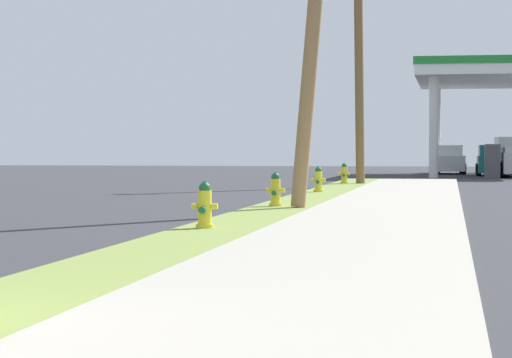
# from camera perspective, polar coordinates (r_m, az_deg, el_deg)

# --- Properties ---
(fire_hydrant_second) EXTENTS (0.42, 0.38, 0.74)m
(fire_hydrant_second) POSITION_cam_1_polar(r_m,az_deg,el_deg) (17.48, -2.69, -1.50)
(fire_hydrant_second) COLOR yellow
(fire_hydrant_second) RESTS_ON grass_verge
(fire_hydrant_third) EXTENTS (0.42, 0.37, 0.74)m
(fire_hydrant_third) POSITION_cam_1_polar(r_m,az_deg,el_deg) (24.12, 1.02, -0.65)
(fire_hydrant_third) COLOR yellow
(fire_hydrant_third) RESTS_ON grass_verge
(fire_hydrant_fourth) EXTENTS (0.42, 0.37, 0.74)m
(fire_hydrant_fourth) POSITION_cam_1_polar(r_m,az_deg,el_deg) (32.12, 3.27, -0.09)
(fire_hydrant_fourth) COLOR yellow
(fire_hydrant_fourth) RESTS_ON grass_verge
(fire_hydrant_fifth) EXTENTS (0.42, 0.38, 0.74)m
(fire_hydrant_fifth) POSITION_cam_1_polar(r_m,az_deg,el_deg) (40.23, 4.62, 0.24)
(fire_hydrant_fifth) COLOR yellow
(fire_hydrant_fifth) RESTS_ON grass_verge
(utility_pole_midground) EXTENTS (1.57, 0.40, 8.41)m
(utility_pole_midground) POSITION_cam_1_polar(r_m,az_deg,el_deg) (23.75, 3.08, 8.89)
(utility_pole_midground) COLOR #937047
(utility_pole_midground) RESTS_ON grass_verge
(utility_pole_background) EXTENTS (1.40, 0.35, 9.36)m
(utility_pole_background) POSITION_cam_1_polar(r_m,az_deg,el_deg) (40.29, 5.38, 6.56)
(utility_pole_background) COLOR brown
(utility_pole_background) RESTS_ON grass_verge
(car_teal_by_near_pump) EXTENTS (1.96, 4.51, 1.57)m
(car_teal_by_near_pump) POSITION_cam_1_polar(r_m,az_deg,el_deg) (57.99, 12.36, 0.89)
(car_teal_by_near_pump) COLOR #197075
(car_teal_by_near_pump) RESTS_ON ground
(car_white_by_far_pump) EXTENTS (2.07, 4.56, 1.57)m
(car_white_by_far_pump) POSITION_cam_1_polar(r_m,az_deg,el_deg) (61.45, 9.92, 0.94)
(car_white_by_far_pump) COLOR white
(car_white_by_far_pump) RESTS_ON ground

